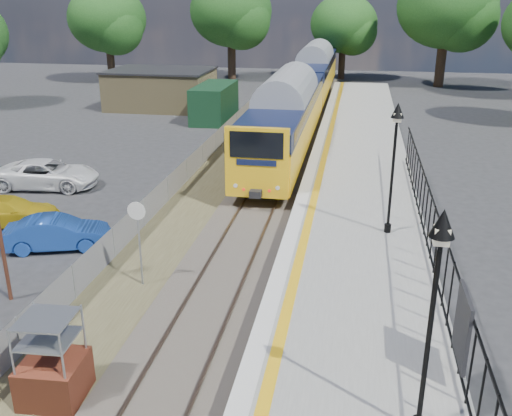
% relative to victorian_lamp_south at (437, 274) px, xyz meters
% --- Properties ---
extents(ground, '(120.00, 120.00, 0.00)m').
position_rel_victorian_lamp_south_xyz_m(ground, '(-5.50, 4.00, -4.30)').
color(ground, '#2D2D30').
rests_on(ground, ground).
extents(track_bed, '(5.90, 80.00, 0.29)m').
position_rel_victorian_lamp_south_xyz_m(track_bed, '(-5.97, 13.67, -4.21)').
color(track_bed, '#473F38').
rests_on(track_bed, ground).
extents(platform, '(5.00, 70.00, 0.90)m').
position_rel_victorian_lamp_south_xyz_m(platform, '(-1.30, 12.00, -3.85)').
color(platform, gray).
rests_on(platform, ground).
extents(platform_edge, '(0.90, 70.00, 0.01)m').
position_rel_victorian_lamp_south_xyz_m(platform_edge, '(-3.36, 12.00, -3.39)').
color(platform_edge, silver).
rests_on(platform_edge, platform).
extents(victorian_lamp_south, '(0.44, 0.44, 4.60)m').
position_rel_victorian_lamp_south_xyz_m(victorian_lamp_south, '(0.00, 0.00, 0.00)').
color(victorian_lamp_south, black).
rests_on(victorian_lamp_south, platform).
extents(victorian_lamp_north, '(0.44, 0.44, 4.60)m').
position_rel_victorian_lamp_south_xyz_m(victorian_lamp_north, '(-0.20, 10.00, 0.00)').
color(victorian_lamp_north, black).
rests_on(victorian_lamp_north, platform).
extents(palisade_fence, '(0.12, 26.00, 2.00)m').
position_rel_victorian_lamp_south_xyz_m(palisade_fence, '(1.05, 6.24, -2.46)').
color(palisade_fence, black).
rests_on(palisade_fence, platform).
extents(wire_fence, '(0.06, 52.00, 1.20)m').
position_rel_victorian_lamp_south_xyz_m(wire_fence, '(-9.70, 16.00, -3.70)').
color(wire_fence, '#999EA3').
rests_on(wire_fence, ground).
extents(outbuilding, '(10.80, 10.10, 3.12)m').
position_rel_victorian_lamp_south_xyz_m(outbuilding, '(-16.41, 35.21, -2.78)').
color(outbuilding, '#998656').
rests_on(outbuilding, ground).
extents(tree_line, '(56.80, 43.80, 11.88)m').
position_rel_victorian_lamp_south_xyz_m(tree_line, '(-4.10, 46.00, 2.31)').
color(tree_line, '#332319').
rests_on(tree_line, ground).
extents(train, '(2.82, 40.83, 3.51)m').
position_rel_victorian_lamp_south_xyz_m(train, '(-5.50, 33.68, -1.96)').
color(train, yellow).
rests_on(train, ground).
extents(brick_plinth, '(1.43, 1.43, 2.19)m').
position_rel_victorian_lamp_south_xyz_m(brick_plinth, '(-8.00, 0.67, -3.25)').
color(brick_plinth, brown).
rests_on(brick_plinth, ground).
extents(speed_sign, '(0.58, 0.10, 2.90)m').
position_rel_victorian_lamp_south_xyz_m(speed_sign, '(-8.00, 6.22, -2.32)').
color(speed_sign, '#999EA3').
rests_on(speed_sign, ground).
extents(car_blue, '(3.98, 2.41, 1.24)m').
position_rel_victorian_lamp_south_xyz_m(car_blue, '(-12.10, 8.45, -3.68)').
color(car_blue, '#1B44A3').
rests_on(car_blue, ground).
extents(car_yellow, '(4.29, 2.56, 1.16)m').
position_rel_victorian_lamp_south_xyz_m(car_yellow, '(-15.22, 10.29, -3.72)').
color(car_yellow, gold).
rests_on(car_yellow, ground).
extents(car_white, '(5.10, 2.78, 1.36)m').
position_rel_victorian_lamp_south_xyz_m(car_white, '(-16.12, 14.98, -3.62)').
color(car_white, white).
rests_on(car_white, ground).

